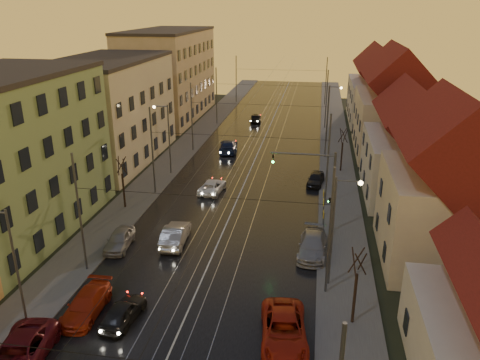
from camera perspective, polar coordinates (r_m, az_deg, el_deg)
The scene contains 43 objects.
road at distance 61.62m, azimuth 2.26°, elevation 3.44°, with size 16.00×120.00×0.04m, color black.
sidewalk_left at distance 63.58m, azimuth -6.73°, elevation 3.91°, with size 4.00×120.00×0.15m, color #4C4C4C.
sidewalk_right at distance 61.22m, azimuth 11.59°, elevation 2.96°, with size 4.00×120.00×0.15m, color #4C4C4C.
tram_rail_0 at distance 61.92m, azimuth 0.24°, elevation 3.58°, with size 0.06×120.00×0.03m, color gray.
tram_rail_1 at distance 61.71m, azimuth 1.55°, elevation 3.51°, with size 0.06×120.00×0.03m, color gray.
tram_rail_2 at distance 61.53m, azimuth 2.97°, elevation 3.44°, with size 0.06×120.00×0.03m, color gray.
tram_rail_3 at distance 61.39m, azimuth 4.30°, elevation 3.37°, with size 0.06×120.00×0.03m, color gray.
apartment_left_1 at distance 42.50m, azimuth -26.80°, elevation 2.32°, with size 10.00×18.00×13.00m, color #789760.
apartment_left_2 at distance 59.28m, azimuth -15.64°, elevation 7.98°, with size 10.00×20.00×12.00m, color beige.
apartment_left_3 at distance 81.12m, azimuth -8.60°, elevation 12.48°, with size 10.00×24.00×14.00m, color tan.
house_right_1 at distance 37.05m, azimuth 23.96°, elevation -1.45°, with size 8.67×10.20×10.80m.
house_right_2 at distance 49.31m, azimuth 20.45°, elevation 3.30°, with size 9.18×12.24×9.20m.
house_right_3 at distance 63.38m, azimuth 18.29°, elevation 8.31°, with size 9.18×14.28×11.50m.
house_right_4 at distance 81.06m, azimuth 16.53°, elevation 10.47°, with size 9.18×16.32×10.00m.
catenary_pole_l_1 at distance 34.58m, azimuth -18.95°, elevation -4.01°, with size 0.16×0.16×9.00m, color #595B60.
catenary_pole_r_1 at distance 30.69m, azimuth 10.88°, elevation -6.41°, with size 0.16×0.16×9.00m, color #595B60.
catenary_pole_l_2 at distance 47.35m, azimuth -10.62°, elevation 3.41°, with size 0.16×0.16×9.00m, color #595B60.
catenary_pole_r_2 at distance 44.59m, azimuth 10.67°, elevation 2.32°, with size 0.16×0.16×9.00m, color #595B60.
catenary_pole_l_3 at distance 61.15m, azimuth -5.89°, elevation 7.56°, with size 0.16×0.16×9.00m, color #595B60.
catenary_pole_r_3 at distance 59.04m, azimuth 10.56°, elevation 6.85°, with size 0.16×0.16×9.00m, color #595B60.
catenary_pole_l_4 at distance 75.40m, azimuth -2.88°, elevation 10.14°, with size 0.16×0.16×9.00m, color #595B60.
catenary_pole_r_4 at distance 73.70m, azimuth 10.49°, elevation 9.58°, with size 0.16×0.16×9.00m, color #595B60.
catenary_pole_l_5 at distance 92.82m, azimuth -0.47°, elevation 12.16°, with size 0.16×0.16×9.00m, color #595B60.
catenary_pole_r_5 at distance 91.44m, azimuth 10.43°, elevation 11.70°, with size 0.16×0.16×9.00m, color #595B60.
street_lamp_0 at distance 29.44m, azimuth -26.23°, elevation -8.73°, with size 1.75×0.32×8.00m.
street_lamp_1 at distance 31.44m, azimuth 11.83°, elevation -5.01°, with size 1.75×0.32×8.00m.
street_lamp_2 at distance 52.85m, azimuth -8.99°, elevation 5.75°, with size 1.75×0.32×8.00m.
street_lamp_3 at distance 65.79m, azimuth 10.99°, elevation 8.58°, with size 1.75×0.32×8.00m.
traffic_light_mast at distance 38.88m, azimuth 9.85°, elevation -0.24°, with size 5.30×0.32×7.20m.
bare_tree_0 at distance 45.08m, azimuth -14.06°, elevation -0.47°, with size 1.09×1.09×5.11m.
bare_tree_1 at distance 29.20m, azimuth 13.90°, elevation -12.76°, with size 1.09×1.09×5.11m.
bare_tree_2 at distance 54.81m, azimuth 12.33°, elevation 3.46°, with size 1.09×1.09×5.11m.
driving_car_0 at distance 30.49m, azimuth -14.08°, elevation -15.31°, with size 1.60×3.99×1.36m, color black.
driving_car_1 at distance 38.43m, azimuth -7.90°, elevation -6.60°, with size 1.68×4.80×1.58m, color gray.
driving_car_2 at distance 48.30m, azimuth -3.39°, elevation -0.80°, with size 2.06×4.47×1.24m, color white.
driving_car_3 at distance 61.56m, azimuth -1.42°, elevation 4.18°, with size 2.21×5.43×1.58m, color #172247.
driving_car_4 at distance 77.41m, azimuth 1.94°, elevation 7.58°, with size 1.70×4.23×1.44m, color black.
parked_left_1 at distance 29.09m, azimuth -25.38°, elevation -18.66°, with size 2.60×5.63×1.56m, color #4D0D16.
parked_left_2 at distance 31.72m, azimuth -18.25°, elevation -14.21°, with size 1.93×4.75×1.38m, color #A22610.
parked_left_3 at distance 38.72m, azimuth -14.47°, elevation -7.02°, with size 1.68×4.17×1.42m, color #9D9DA2.
parked_right_0 at distance 28.25m, azimuth 5.37°, elevation -17.72°, with size 2.60×5.64×1.57m, color #AF2211.
parked_right_1 at distance 36.99m, azimuth 8.84°, elevation -7.87°, with size 2.11×5.20×1.51m, color #9A9A9F.
parked_right_2 at distance 50.85m, azimuth 9.21°, elevation 0.15°, with size 1.57×3.91×1.33m, color black.
Camera 1 is at (7.37, -18.39, 18.30)m, focal length 35.00 mm.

